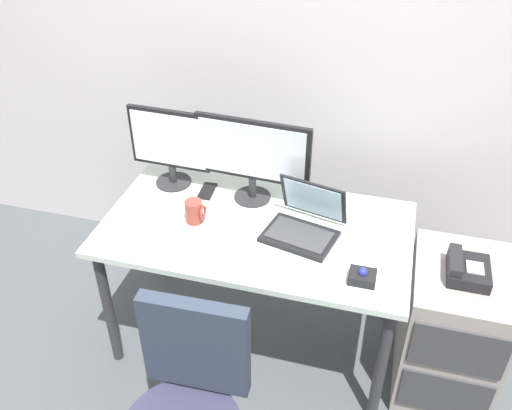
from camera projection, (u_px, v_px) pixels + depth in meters
ground_plane at (256, 335)px, 2.96m from camera, size 8.00×8.00×0.00m
back_wall at (295, 31)px, 2.72m from camera, size 6.00×0.10×2.80m
desk at (256, 240)px, 2.58m from camera, size 1.40×0.77×0.73m
file_cabinet at (450, 329)px, 2.53m from camera, size 0.42×0.53×0.69m
desk_phone at (467, 269)px, 2.30m from camera, size 0.17×0.20×0.09m
monitor_main at (252, 155)px, 2.57m from camera, size 0.56×0.18×0.42m
monitor_side at (170, 144)px, 2.69m from camera, size 0.41×0.18×0.41m
keyboard at (148, 245)px, 2.40m from camera, size 0.41×0.15×0.03m
laptop at (304, 223)px, 2.46m from camera, size 0.37×0.35×0.23m
trackball_mouse at (362, 276)px, 2.22m from camera, size 0.11×0.09×0.07m
coffee_mug at (194, 211)px, 2.53m from camera, size 0.09×0.08×0.11m
paper_notepad at (373, 215)px, 2.59m from camera, size 0.21×0.25×0.01m
cell_phone at (207, 191)px, 2.75m from camera, size 0.08×0.15×0.01m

